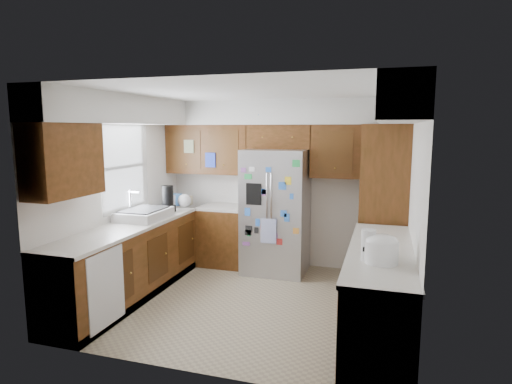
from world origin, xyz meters
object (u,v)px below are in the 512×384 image
pantry (384,206)px  rice_cooker (381,248)px  paper_towel (368,245)px  fridge (276,211)px

pantry → rice_cooker: size_ratio=7.12×
pantry → paper_towel: size_ratio=7.57×
rice_cooker → fridge: bearing=125.1°
rice_cooker → paper_towel: 0.12m
fridge → rice_cooker: size_ratio=5.96×
fridge → rice_cooker: 2.61m
fridge → rice_cooker: (1.50, -2.13, 0.15)m
pantry → paper_towel: bearing=-93.2°
rice_cooker → paper_towel: paper_towel is taller
rice_cooker → paper_towel: bearing=160.7°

